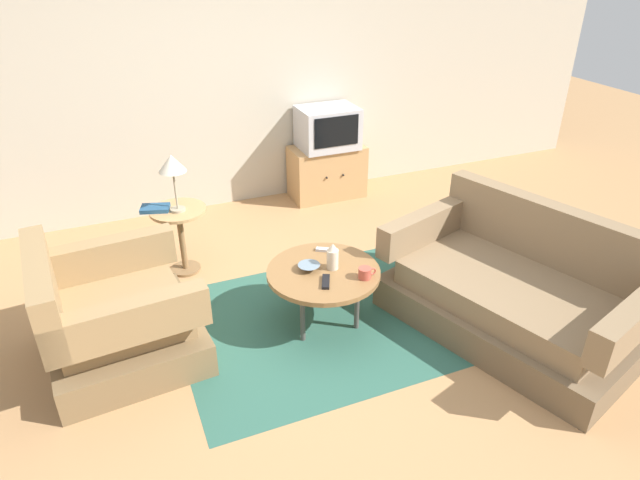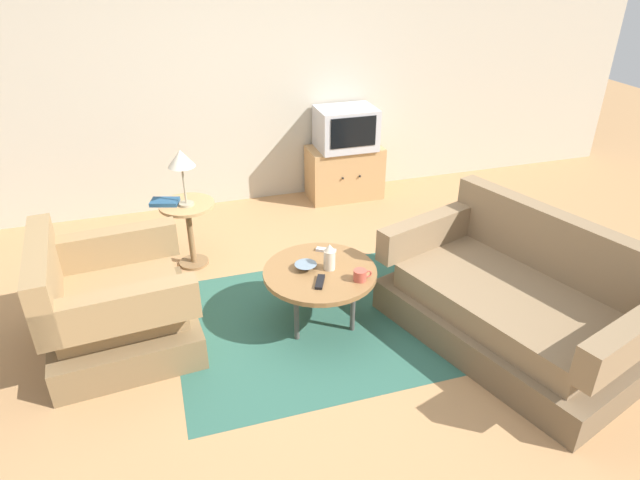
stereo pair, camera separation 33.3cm
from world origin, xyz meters
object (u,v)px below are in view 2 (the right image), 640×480
at_px(mug, 360,275).
at_px(bowl, 306,267).
at_px(television, 346,128).
at_px(tv_remote_dark, 320,282).
at_px(tv_stand, 344,172).
at_px(coffee_table, 320,274).
at_px(couch, 515,305).
at_px(side_table, 189,221).
at_px(table_lamp, 181,161).
at_px(armchair, 112,309).
at_px(tv_remote_silver, 326,250).
at_px(vase, 329,257).
at_px(book, 165,202).

bearing_deg(mug, bowl, 142.44).
distance_m(television, tv_remote_dark, 2.46).
xyz_separation_m(tv_stand, mug, (-0.70, -2.29, 0.21)).
bearing_deg(mug, coffee_table, 138.71).
distance_m(couch, side_table, 2.65).
relative_size(side_table, table_lamp, 1.22).
distance_m(couch, coffee_table, 1.37).
height_order(armchair, couch, couch).
xyz_separation_m(television, tv_remote_dark, (-0.97, -2.23, -0.31)).
xyz_separation_m(side_table, tv_stand, (1.73, 0.96, -0.13)).
distance_m(armchair, tv_remote_dark, 1.41).
bearing_deg(table_lamp, tv_remote_silver, -42.60).
bearing_deg(coffee_table, armchair, 172.92).
xyz_separation_m(mug, tv_remote_silver, (-0.10, 0.44, -0.03)).
bearing_deg(side_table, television, 28.93).
height_order(side_table, mug, side_table).
bearing_deg(mug, vase, 127.90).
bearing_deg(armchair, tv_remote_dark, 71.40).
bearing_deg(couch, book, 33.44).
bearing_deg(tv_remote_dark, television, 1.15).
bearing_deg(coffee_table, television, 66.07).
distance_m(coffee_table, television, 2.30).
relative_size(table_lamp, tv_remote_silver, 3.18).
bearing_deg(side_table, book, 164.07).
bearing_deg(television, bowl, -116.49).
bearing_deg(couch, television, -11.58).
height_order(side_table, tv_remote_dark, side_table).
xyz_separation_m(table_lamp, book, (-0.17, 0.08, -0.37)).
distance_m(side_table, table_lamp, 0.55).
distance_m(vase, bowl, 0.18).
bearing_deg(television, book, -154.48).
bearing_deg(vase, couch, -26.04).
distance_m(couch, tv_stand, 2.67).
distance_m(television, bowl, 2.29).
bearing_deg(table_lamp, vase, -51.36).
xyz_separation_m(couch, coffee_table, (-1.23, 0.57, 0.14)).
bearing_deg(bowl, television, 63.51).
bearing_deg(tv_remote_dark, vase, -12.29).
distance_m(mug, tv_remote_silver, 0.45).
bearing_deg(television, mug, -107.01).
bearing_deg(table_lamp, armchair, -123.50).
relative_size(table_lamp, book, 1.84).
bearing_deg(book, tv_stand, 42.54).
height_order(television, mug, television).
bearing_deg(vase, bowl, 164.96).
relative_size(vase, bowl, 1.26).
height_order(armchair, vase, armchair).
height_order(couch, table_lamp, table_lamp).
bearing_deg(book, tv_remote_silver, -23.57).
relative_size(vase, book, 0.77).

